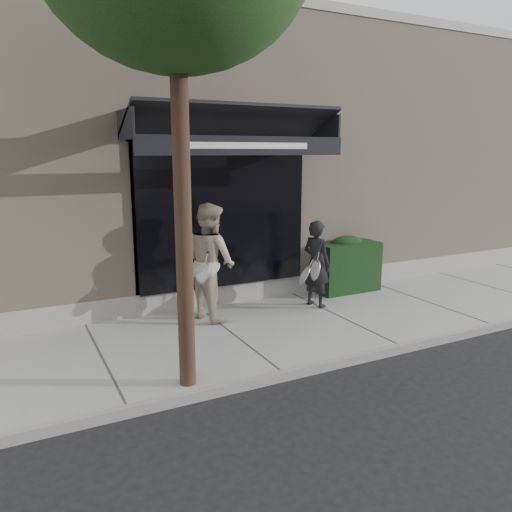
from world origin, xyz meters
TOP-DOWN VIEW (x-y plane):
  - ground at (0.00, 0.00)m, footprint 80.00×80.00m
  - sidewalk at (0.00, 0.00)m, footprint 20.00×3.00m
  - curb at (0.00, -1.55)m, footprint 20.00×0.10m
  - building_facade at (-0.01, 4.96)m, footprint 14.30×8.04m
  - hedge at (1.10, 1.25)m, footprint 1.30×0.70m
  - pedestrian_front at (-0.04, 0.63)m, footprint 0.84×0.81m
  - pedestrian_back at (-2.00, 0.90)m, footprint 0.94×1.10m

SIDE VIEW (x-z plane):
  - ground at x=0.00m, z-range 0.00..0.00m
  - sidewalk at x=0.00m, z-range 0.00..0.12m
  - curb at x=0.00m, z-range 0.00..0.14m
  - hedge at x=1.10m, z-range 0.09..1.23m
  - pedestrian_front at x=-0.04m, z-range 0.12..1.71m
  - pedestrian_back at x=-2.00m, z-range 0.12..2.10m
  - building_facade at x=-0.01m, z-range -0.08..5.56m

